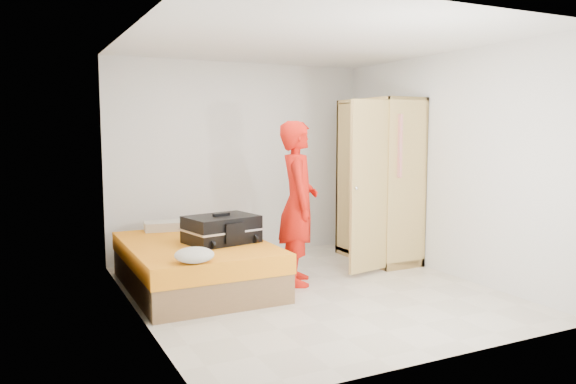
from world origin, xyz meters
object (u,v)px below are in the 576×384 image
wardrobe (378,185)px  person (298,203)px  bed (196,265)px  round_cushion (194,255)px  suitcase (222,229)px

wardrobe → person: bearing=-160.5°
wardrobe → person: 1.51m
bed → wardrobe: wardrobe is taller
round_cushion → person: bearing=22.4°
wardrobe → person: wardrobe is taller
bed → suitcase: 0.49m
wardrobe → suitcase: 2.30m
person → round_cushion: person is taller
suitcase → round_cushion: size_ratio=2.29×
suitcase → round_cushion: suitcase is taller
bed → wardrobe: bearing=3.8°
wardrobe → suitcase: wardrobe is taller
bed → round_cushion: 1.00m
person → bed: bearing=96.1°
bed → suitcase: suitcase is taller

